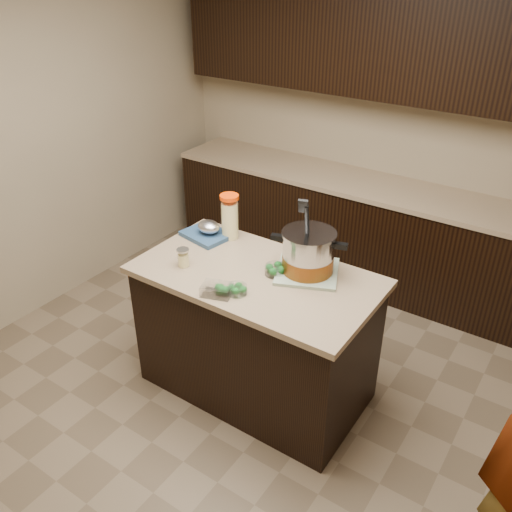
% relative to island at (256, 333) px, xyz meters
% --- Properties ---
extents(ground_plane, '(4.00, 4.00, 0.00)m').
position_rel_island_xyz_m(ground_plane, '(0.00, 0.00, -0.45)').
color(ground_plane, brown).
rests_on(ground_plane, ground).
extents(room_shell, '(4.04, 4.04, 2.72)m').
position_rel_island_xyz_m(room_shell, '(0.00, 0.00, 1.26)').
color(room_shell, tan).
rests_on(room_shell, ground).
extents(back_cabinets, '(3.60, 0.63, 2.33)m').
position_rel_island_xyz_m(back_cabinets, '(0.00, 1.74, 0.49)').
color(back_cabinets, black).
rests_on(back_cabinets, ground).
extents(island, '(1.46, 0.81, 0.90)m').
position_rel_island_xyz_m(island, '(0.00, 0.00, 0.00)').
color(island, black).
rests_on(island, ground).
extents(dish_towel, '(0.47, 0.47, 0.02)m').
position_rel_island_xyz_m(dish_towel, '(0.25, 0.18, 0.46)').
color(dish_towel, '#51754E').
rests_on(dish_towel, island).
extents(stock_pot, '(0.44, 0.40, 0.46)m').
position_rel_island_xyz_m(stock_pot, '(0.25, 0.18, 0.57)').
color(stock_pot, '#B7B7BC').
rests_on(stock_pot, dish_towel).
extents(lemonade_pitcher, '(0.13, 0.13, 0.30)m').
position_rel_island_xyz_m(lemonade_pitcher, '(-0.40, 0.29, 0.59)').
color(lemonade_pitcher, '#F5E696').
rests_on(lemonade_pitcher, island).
extents(mason_jar, '(0.10, 0.10, 0.12)m').
position_rel_island_xyz_m(mason_jar, '(-0.41, -0.17, 0.50)').
color(mason_jar, '#F5E696').
rests_on(mason_jar, island).
extents(broccoli_tub_left, '(0.14, 0.14, 0.06)m').
position_rel_island_xyz_m(broccoli_tub_left, '(0.10, 0.06, 0.47)').
color(broccoli_tub_left, silver).
rests_on(broccoli_tub_left, island).
extents(broccoli_tub_right, '(0.12, 0.12, 0.05)m').
position_rel_island_xyz_m(broccoli_tub_right, '(0.03, -0.24, 0.47)').
color(broccoli_tub_right, silver).
rests_on(broccoli_tub_right, island).
extents(broccoli_tub_rect, '(0.20, 0.17, 0.06)m').
position_rel_island_xyz_m(broccoli_tub_rect, '(-0.06, -0.31, 0.47)').
color(broccoli_tub_rect, silver).
rests_on(broccoli_tub_rect, island).
extents(blue_tray, '(0.34, 0.29, 0.11)m').
position_rel_island_xyz_m(blue_tray, '(-0.53, 0.20, 0.49)').
color(blue_tray, navy).
rests_on(blue_tray, island).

